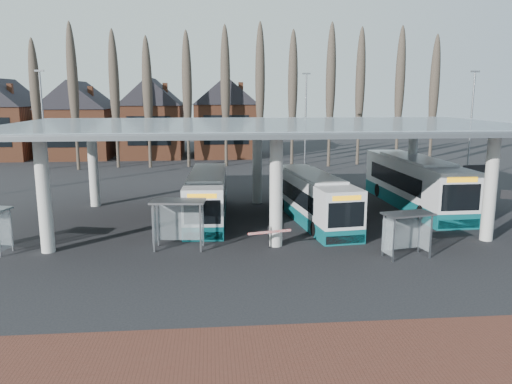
{
  "coord_description": "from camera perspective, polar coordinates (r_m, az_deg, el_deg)",
  "views": [
    {
      "loc": [
        -3.41,
        -23.4,
        8.1
      ],
      "look_at": [
        -0.67,
        7.0,
        2.12
      ],
      "focal_mm": 35.0,
      "sensor_mm": 36.0,
      "label": 1
    }
  ],
  "objects": [
    {
      "name": "ground",
      "position": [
        25.0,
        3.0,
        -7.83
      ],
      "size": [
        140.0,
        140.0,
        0.0
      ],
      "primitive_type": "plane",
      "color": "black",
      "rests_on": "ground"
    },
    {
      "name": "station_canopy",
      "position": [
        31.68,
        1.06,
        6.71
      ],
      "size": [
        32.0,
        16.0,
        6.34
      ],
      "color": "#B6B6B2",
      "rests_on": "ground"
    },
    {
      "name": "poplar_row",
      "position": [
        56.51,
        -1.72,
        11.77
      ],
      "size": [
        45.1,
        1.1,
        14.5
      ],
      "color": "#473D33",
      "rests_on": "ground"
    },
    {
      "name": "townhouse_row",
      "position": [
        68.56,
        -15.7,
        8.87
      ],
      "size": [
        36.8,
        10.3,
        12.25
      ],
      "color": "brown",
      "rests_on": "ground"
    },
    {
      "name": "lamp_post_a",
      "position": [
        47.77,
        -23.1,
        6.89
      ],
      "size": [
        0.8,
        0.16,
        10.17
      ],
      "color": "slate",
      "rests_on": "ground"
    },
    {
      "name": "lamp_post_b",
      "position": [
        50.37,
        5.68,
        7.89
      ],
      "size": [
        0.8,
        0.16,
        10.17
      ],
      "color": "slate",
      "rests_on": "ground"
    },
    {
      "name": "lamp_post_c",
      "position": [
        49.39,
        23.34,
        6.98
      ],
      "size": [
        0.8,
        0.16,
        10.17
      ],
      "color": "slate",
      "rests_on": "ground"
    },
    {
      "name": "bus_1",
      "position": [
        33.24,
        -5.59,
        -0.53
      ],
      "size": [
        2.82,
        11.07,
        3.05
      ],
      "rotation": [
        0.0,
        0.0,
        -0.04
      ],
      "color": "silver",
      "rests_on": "ground"
    },
    {
      "name": "bus_2",
      "position": [
        32.56,
        6.55,
        -0.76
      ],
      "size": [
        3.68,
        11.33,
        3.09
      ],
      "rotation": [
        0.0,
        0.0,
        0.12
      ],
      "color": "silver",
      "rests_on": "ground"
    },
    {
      "name": "bus_3",
      "position": [
        38.22,
        17.62,
        0.95
      ],
      "size": [
        3.12,
        13.15,
        3.64
      ],
      "rotation": [
        0.0,
        0.0,
        0.02
      ],
      "color": "silver",
      "rests_on": "ground"
    },
    {
      "name": "shelter_1",
      "position": [
        26.75,
        -8.83,
        -2.39
      ],
      "size": [
        2.97,
        1.69,
        2.64
      ],
      "rotation": [
        0.0,
        0.0,
        -0.1
      ],
      "color": "gray",
      "rests_on": "ground"
    },
    {
      "name": "shelter_2",
      "position": [
        26.25,
        16.78,
        -3.58
      ],
      "size": [
        2.67,
        1.71,
        2.29
      ],
      "rotation": [
        0.0,
        0.0,
        0.2
      ],
      "color": "gray",
      "rests_on": "ground"
    },
    {
      "name": "info_sign_1",
      "position": [
        35.87,
        24.15,
        1.94
      ],
      "size": [
        2.4,
        0.46,
        3.58
      ],
      "rotation": [
        0.0,
        0.0,
        0.14
      ],
      "color": "black",
      "rests_on": "ground"
    },
    {
      "name": "barrier",
      "position": [
        26.32,
        1.54,
        -4.74
      ],
      "size": [
        2.34,
        0.92,
        1.19
      ],
      "rotation": [
        0.0,
        0.0,
        0.24
      ],
      "color": "black",
      "rests_on": "ground"
    }
  ]
}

